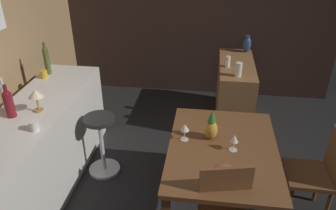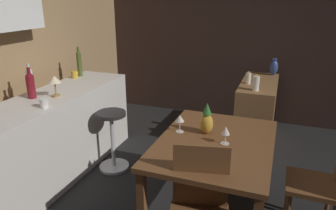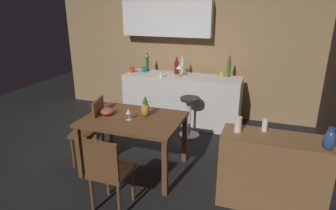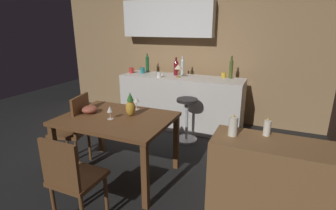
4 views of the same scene
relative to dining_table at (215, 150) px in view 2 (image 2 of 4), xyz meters
name	(u,v)px [view 2 (image 2 of 4)]	position (x,y,z in m)	size (l,w,h in m)	color
ground_plane	(184,209)	(0.00, 0.26, -0.65)	(9.00, 9.00, 0.00)	black
wall_side_right	(217,34)	(2.55, 0.56, 0.65)	(0.10, 4.40, 2.60)	#33231E
dining_table	(215,150)	(0.00, 0.00, 0.00)	(1.24, 0.91, 0.74)	brown
kitchen_counter	(56,135)	(0.14, 1.75, -0.20)	(2.10, 0.60, 0.90)	silver
sideboard_cabinet	(256,112)	(1.71, -0.19, -0.24)	(1.10, 0.44, 0.82)	olive
chair_near_window	(199,210)	(-0.61, -0.03, -0.14)	(0.48, 0.48, 0.94)	brown
chair_by_doorway	(322,182)	(0.10, -0.84, -0.17)	(0.40, 0.40, 0.87)	brown
bar_stool	(113,139)	(0.42, 1.23, -0.29)	(0.34, 0.34, 0.68)	#262323
wine_glass_left	(180,119)	(0.07, 0.33, 0.21)	(0.08, 0.08, 0.16)	silver
wine_glass_right	(226,131)	(-0.02, -0.08, 0.20)	(0.07, 0.07, 0.15)	silver
pineapple_centerpiece	(207,120)	(0.12, 0.11, 0.21)	(0.11, 0.11, 0.28)	gold
fruit_bowl	(205,157)	(-0.37, 0.00, 0.13)	(0.19, 0.19, 0.09)	#9E4C38
wine_bottle_olive	(79,62)	(0.92, 1.95, 0.42)	(0.06, 0.06, 0.37)	#475623
wine_bottle_ruby	(31,84)	(-0.01, 1.85, 0.39)	(0.08, 0.08, 0.31)	maroon
wine_bottle_clear	(30,80)	(0.08, 1.94, 0.40)	(0.06, 0.06, 0.33)	silver
cup_white	(44,103)	(-0.19, 1.55, 0.29)	(0.11, 0.07, 0.08)	white
cup_mustard	(75,74)	(0.81, 1.95, 0.29)	(0.12, 0.08, 0.09)	gold
counter_lamp	(54,81)	(0.11, 1.66, 0.41)	(0.13, 0.13, 0.22)	#A58447
pillar_candle_tall	(256,83)	(1.32, -0.18, 0.25)	(0.08, 0.08, 0.19)	white
pillar_candle_short	(248,78)	(1.59, -0.06, 0.24)	(0.06, 0.06, 0.16)	white
vase_ceramic_blue	(274,67)	(2.17, -0.33, 0.28)	(0.11, 0.11, 0.23)	#334C8C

